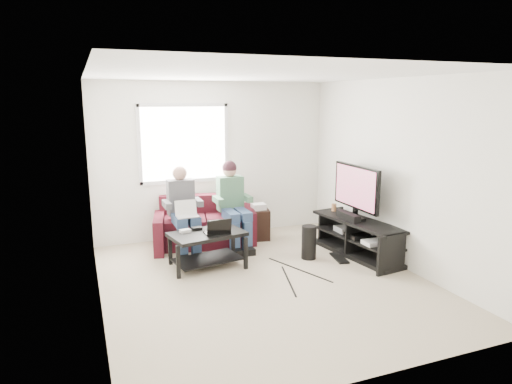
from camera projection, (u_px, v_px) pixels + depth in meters
floor at (264, 281)px, 5.89m from camera, size 4.50×4.50×0.00m
ceiling at (265, 74)px, 5.37m from camera, size 4.50×4.50×0.00m
wall_back at (214, 160)px, 7.68m from camera, size 4.50×0.00×4.50m
wall_front at (374, 231)px, 3.58m from camera, size 4.50×0.00×4.50m
wall_left at (93, 195)px, 4.91m from camera, size 0.00×4.50×4.50m
wall_right at (397, 173)px, 6.34m from camera, size 0.00×4.50×4.50m
window at (184, 143)px, 7.43m from camera, size 1.48×0.04×1.28m
sofa at (205, 226)px, 7.37m from camera, size 1.79×1.03×0.77m
person_left at (183, 207)px, 6.90m from camera, size 0.40×0.71×1.31m
person_right at (233, 199)px, 7.19m from camera, size 0.40×0.71×1.36m
laptop_silver at (187, 213)px, 6.67m from camera, size 0.33×0.24×0.24m
coffee_table at (207, 241)px, 6.34m from camera, size 1.09×0.78×0.50m
laptop_black at (217, 225)px, 6.26m from camera, size 0.39×0.33×0.24m
controller_a at (185, 231)px, 6.32m from camera, size 0.16×0.12×0.04m
controller_b at (197, 228)px, 6.44m from camera, size 0.15×0.11×0.04m
controller_c at (224, 226)px, 6.55m from camera, size 0.15×0.11×0.04m
tv_stand at (358, 239)px, 6.85m from camera, size 0.71×1.69×0.54m
tv at (356, 189)px, 6.78m from camera, size 0.12×1.10×0.81m
soundbar at (348, 216)px, 6.82m from camera, size 0.12×0.50×0.10m
drink_cup at (334, 207)px, 7.33m from camera, size 0.08×0.08×0.12m
console_white at (374, 242)px, 6.47m from camera, size 0.30×0.22×0.06m
console_grey at (347, 229)px, 7.10m from camera, size 0.34×0.26×0.08m
console_black at (360, 235)px, 6.78m from camera, size 0.38×0.30×0.07m
subwoofer at (309, 242)px, 6.70m from camera, size 0.22×0.22×0.50m
keyboard_floor at (339, 258)px, 6.72m from camera, size 0.24×0.48×0.03m
end_table at (259, 223)px, 7.62m from camera, size 0.34×0.34×0.61m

